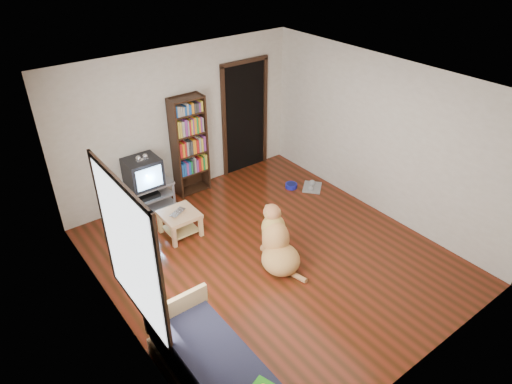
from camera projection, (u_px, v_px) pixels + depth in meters
ground at (270, 256)px, 6.82m from camera, size 5.00×5.00×0.00m
ceiling at (274, 87)px, 5.46m from camera, size 5.00×5.00×0.00m
wall_back at (181, 123)px, 7.83m from camera, size 4.50×0.00×4.50m
wall_front at (433, 283)px, 4.45m from camera, size 4.50×0.00×4.50m
wall_left at (112, 243)px, 4.98m from camera, size 0.00×5.00×5.00m
wall_right at (381, 138)px, 7.30m from camera, size 0.00×5.00×5.00m
laptop at (180, 213)px, 7.05m from camera, size 0.35×0.30×0.02m
dog_bowl at (291, 186)px, 8.49m from camera, size 0.22×0.22×0.08m
grey_rag at (312, 187)px, 8.49m from camera, size 0.51×0.50×0.03m
window at (130, 252)px, 4.54m from camera, size 0.03×1.46×1.70m
doorway at (245, 115)px, 8.61m from camera, size 1.03×0.05×2.19m
tv_stand at (146, 196)px, 7.74m from camera, size 0.90×0.45×0.50m
crt_tv at (142, 172)px, 7.51m from camera, size 0.55×0.52×0.58m
bookshelf at (189, 141)px, 7.91m from camera, size 0.60×0.30×1.80m
sofa at (214, 373)px, 4.78m from camera, size 0.80×1.80×0.80m
coffee_table at (180, 219)px, 7.14m from camera, size 0.55×0.55×0.40m
dog at (277, 245)px, 6.54m from camera, size 0.71×1.07×0.88m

